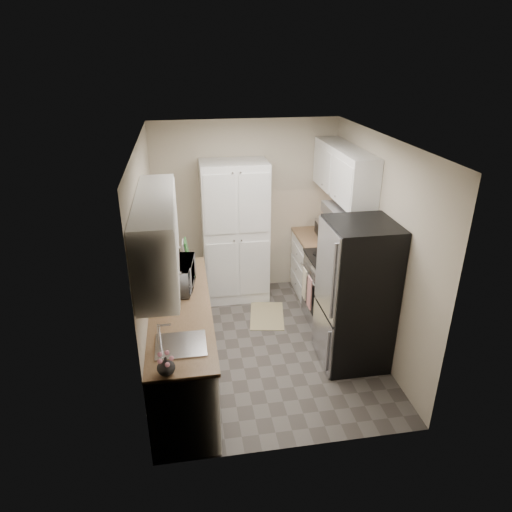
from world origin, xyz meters
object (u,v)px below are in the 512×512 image
at_px(refrigerator, 356,295).
at_px(microwave, 176,275).
at_px(electric_range, 334,290).
at_px(toaster_oven, 327,229).
at_px(wine_bottle, 177,254).
at_px(pantry_cabinet, 235,233).

height_order(refrigerator, microwave, refrigerator).
relative_size(electric_range, microwave, 2.02).
bearing_deg(toaster_oven, refrigerator, -91.20).
height_order(microwave, wine_bottle, wine_bottle).
height_order(pantry_cabinet, electric_range, pantry_cabinet).
xyz_separation_m(refrigerator, wine_bottle, (-1.95, 0.91, 0.23)).
distance_m(wine_bottle, toaster_oven, 2.21).
bearing_deg(toaster_oven, electric_range, -94.05).
relative_size(refrigerator, wine_bottle, 5.22).
xyz_separation_m(electric_range, microwave, (-1.99, -0.43, 0.60)).
distance_m(refrigerator, wine_bottle, 2.16).
relative_size(electric_range, wine_bottle, 3.47).
height_order(refrigerator, toaster_oven, refrigerator).
relative_size(pantry_cabinet, wine_bottle, 6.14).
height_order(wine_bottle, toaster_oven, wine_bottle).
xyz_separation_m(microwave, toaster_oven, (2.11, 1.23, -0.05)).
relative_size(refrigerator, microwave, 3.04).
bearing_deg(refrigerator, wine_bottle, 154.92).
height_order(pantry_cabinet, refrigerator, pantry_cabinet).
height_order(electric_range, refrigerator, refrigerator).
height_order(pantry_cabinet, toaster_oven, pantry_cabinet).
distance_m(electric_range, toaster_oven, 0.98).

